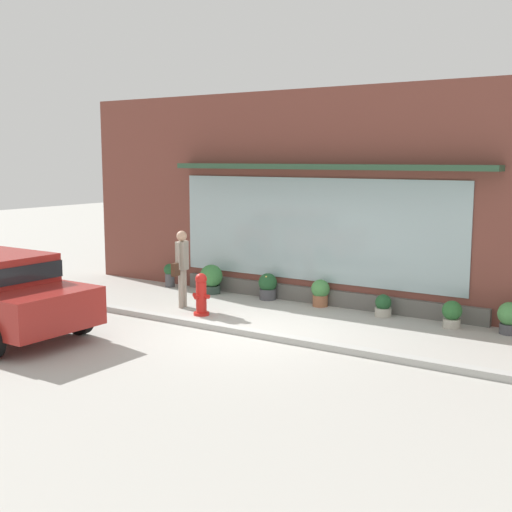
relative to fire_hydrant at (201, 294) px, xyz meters
The scene contains 12 objects.
ground_plane 1.80m from the fire_hydrant, 20.48° to the right, with size 60.00×60.00×0.00m, color #B2AFA8.
curb_strip 1.87m from the fire_hydrant, 26.37° to the right, with size 14.00×0.24×0.12m, color #B2B2AD.
storefront 3.61m from the fire_hydrant, 57.67° to the left, with size 14.00×0.81×4.86m.
fire_hydrant is the anchor object (origin of this frame).
pedestrian_with_handbag 1.03m from the fire_hydrant, 157.49° to the left, with size 0.25×0.62×1.73m.
potted_plant_window_center 2.29m from the fire_hydrant, 121.86° to the left, with size 0.56×0.56×0.72m.
potted_plant_trailing_edge 3.30m from the fire_hydrant, 142.29° to the left, with size 0.31×0.31×0.61m.
potted_plant_by_entrance 2.14m from the fire_hydrant, 80.79° to the left, with size 0.44×0.44×0.63m.
potted_plant_window_left 2.75m from the fire_hydrant, 51.31° to the left, with size 0.42×0.42×0.61m.
potted_plant_corner_tall 5.14m from the fire_hydrant, 21.26° to the left, with size 0.39×0.39×0.55m.
potted_plant_near_hydrant 6.18m from the fire_hydrant, 18.95° to the left, with size 0.45×0.45×0.62m.
potted_plant_doorstep 3.86m from the fire_hydrant, 31.51° to the left, with size 0.35×0.35×0.47m.
Camera 1 is at (6.94, -10.29, 3.32)m, focal length 46.61 mm.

